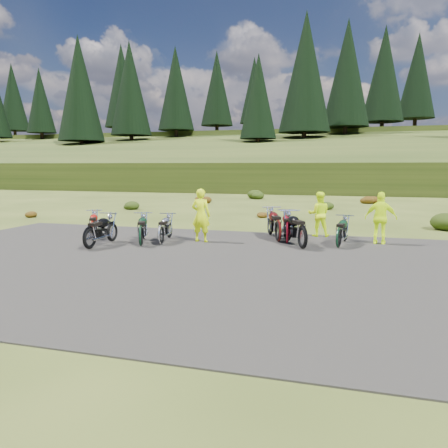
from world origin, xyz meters
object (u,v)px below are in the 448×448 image
(motorcycle_3, at_px, (161,245))
(person_middle, at_px, (201,216))
(motorcycle_0, at_px, (90,250))
(motorcycle_7, at_px, (338,249))

(motorcycle_3, height_order, person_middle, person_middle)
(motorcycle_0, relative_size, motorcycle_3, 1.10)
(motorcycle_0, relative_size, person_middle, 1.10)
(person_middle, bearing_deg, motorcycle_0, 41.06)
(motorcycle_0, bearing_deg, person_middle, -51.95)
(motorcycle_0, height_order, motorcycle_3, motorcycle_0)
(person_middle, bearing_deg, motorcycle_7, -175.29)
(motorcycle_3, distance_m, person_middle, 1.73)
(motorcycle_3, bearing_deg, person_middle, -61.77)
(motorcycle_0, height_order, person_middle, person_middle)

